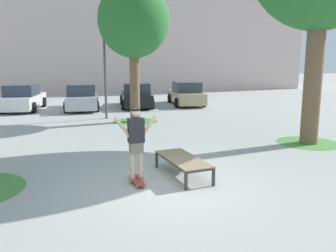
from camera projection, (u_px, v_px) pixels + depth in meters
ground_plane at (170, 187)px, 8.00m from camera, size 120.00×120.00×0.00m
building_facade at (126, 32)px, 32.38m from camera, size 34.41×4.00×10.95m
skate_box at (183, 160)px, 8.67m from camera, size 1.03×1.99×0.46m
skateboard at (137, 180)px, 8.20m from camera, size 0.28×0.82×0.09m
skater at (136, 139)px, 8.01m from camera, size 1.00×0.31×1.69m
grass_patch_near_right at (308, 143)px, 12.23m from camera, size 2.17×2.17×0.01m
tree_mid_back at (134, 21)px, 15.72m from camera, size 3.23×3.23×6.34m
grass_patch_mid_back at (135, 121)px, 16.56m from camera, size 2.10×2.10×0.01m
car_white at (23, 98)px, 20.22m from camera, size 2.29×4.37×1.50m
car_silver at (82, 98)px, 20.52m from camera, size 2.01×4.25×1.50m
car_black at (136, 96)px, 21.71m from camera, size 2.18×4.33×1.50m
car_tan at (186, 94)px, 22.64m from camera, size 2.18×4.33×1.50m
light_post at (104, 40)px, 16.63m from camera, size 0.36×0.36×5.83m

